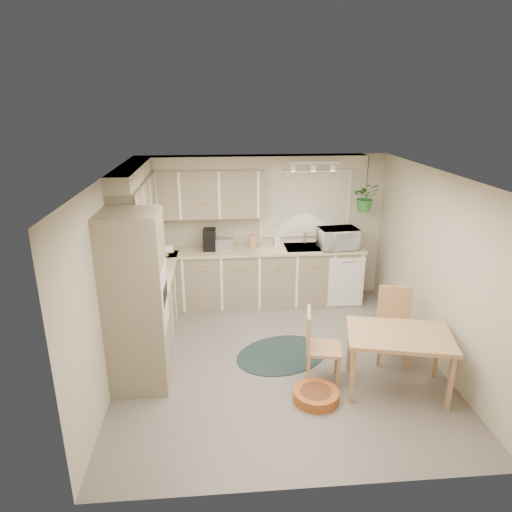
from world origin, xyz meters
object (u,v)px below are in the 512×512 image
object	(u,v)px
braided_rug	(282,354)
chair_back	(395,327)
chair_left	(324,346)
microwave	(338,236)
dining_table	(397,362)
pet_bed	(316,395)

from	to	relation	value
braided_rug	chair_back	bearing A→B (deg)	-9.61
chair_back	chair_left	bearing A→B (deg)	34.68
chair_left	chair_back	bearing A→B (deg)	120.68
microwave	chair_back	bearing A→B (deg)	-87.05
dining_table	pet_bed	distance (m)	1.02
dining_table	pet_bed	size ratio (longest dim) A/B	2.21
chair_left	pet_bed	distance (m)	0.58
chair_back	microwave	distance (m)	1.98
chair_back	microwave	xyz separation A→B (m)	(-0.29, 1.84, 0.67)
pet_bed	microwave	world-z (taller)	microwave
microwave	chair_left	bearing A→B (deg)	-113.86
pet_bed	chair_back	bearing A→B (deg)	32.83
dining_table	microwave	distance (m)	2.58
braided_rug	microwave	world-z (taller)	microwave
chair_back	microwave	size ratio (longest dim) A/B	1.58
chair_left	chair_back	size ratio (longest dim) A/B	0.94
dining_table	chair_back	world-z (taller)	chair_back
chair_left	braided_rug	world-z (taller)	chair_left
dining_table	braided_rug	size ratio (longest dim) A/B	0.91
chair_left	chair_back	world-z (taller)	chair_back
dining_table	pet_bed	bearing A→B (deg)	-172.08
dining_table	chair_back	bearing A→B (deg)	72.06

